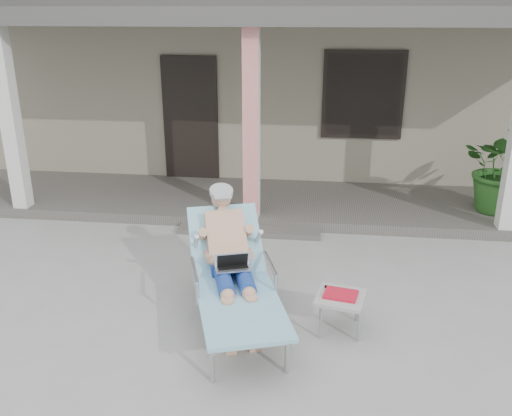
# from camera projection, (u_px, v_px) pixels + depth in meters

# --- Properties ---
(ground) EXTENTS (60.00, 60.00, 0.00)m
(ground) POSITION_uv_depth(u_px,v_px,m) (226.00, 299.00, 5.88)
(ground) COLOR #9E9E99
(ground) RESTS_ON ground
(house) EXTENTS (10.40, 5.40, 3.30)m
(house) POSITION_uv_depth(u_px,v_px,m) (279.00, 75.00, 11.36)
(house) COLOR gray
(house) RESTS_ON ground
(porch_deck) EXTENTS (10.00, 2.00, 0.15)m
(porch_deck) POSITION_uv_depth(u_px,v_px,m) (259.00, 202.00, 8.65)
(porch_deck) COLOR #605B56
(porch_deck) RESTS_ON ground
(porch_overhang) EXTENTS (10.00, 2.30, 2.85)m
(porch_overhang) POSITION_uv_depth(u_px,v_px,m) (259.00, 23.00, 7.67)
(porch_overhang) COLOR silver
(porch_overhang) RESTS_ON porch_deck
(porch_step) EXTENTS (2.00, 0.30, 0.07)m
(porch_step) POSITION_uv_depth(u_px,v_px,m) (249.00, 231.00, 7.59)
(porch_step) COLOR #605B56
(porch_step) RESTS_ON ground
(lounger) EXTENTS (1.30, 2.05, 1.29)m
(lounger) POSITION_uv_depth(u_px,v_px,m) (232.00, 247.00, 5.25)
(lounger) COLOR #B7B7BC
(lounger) RESTS_ON ground
(side_table) EXTENTS (0.53, 0.53, 0.40)m
(side_table) POSITION_uv_depth(u_px,v_px,m) (340.00, 299.00, 5.21)
(side_table) COLOR #AAAAA5
(side_table) RESTS_ON ground
(potted_palm) EXTENTS (1.36, 1.23, 1.32)m
(potted_palm) POSITION_uv_depth(u_px,v_px,m) (505.00, 168.00, 7.81)
(potted_palm) COLOR #26591E
(potted_palm) RESTS_ON porch_deck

